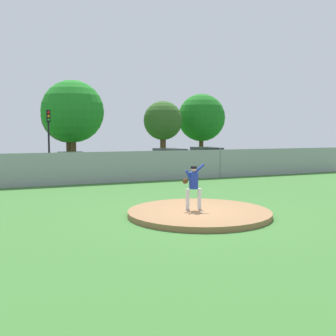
% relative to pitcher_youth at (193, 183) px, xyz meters
% --- Properties ---
extents(ground_plane, '(80.00, 80.00, 0.00)m').
position_rel_pitcher_youth_xyz_m(ground_plane, '(0.11, 5.75, -1.12)').
color(ground_plane, '#386B2D').
extents(asphalt_strip, '(44.00, 7.00, 0.01)m').
position_rel_pitcher_youth_xyz_m(asphalt_strip, '(0.11, 14.25, -1.11)').
color(asphalt_strip, '#2B2B2D').
rests_on(asphalt_strip, ground_plane).
extents(pitchers_mound, '(4.96, 4.96, 0.18)m').
position_rel_pitcher_youth_xyz_m(pitchers_mound, '(0.11, -0.25, -1.03)').
color(pitchers_mound, olive).
rests_on(pitchers_mound, ground_plane).
extents(pitcher_youth, '(0.81, 0.32, 1.60)m').
position_rel_pitcher_youth_xyz_m(pitcher_youth, '(0.00, 0.00, 0.00)').
color(pitcher_youth, silver).
rests_on(pitcher_youth, pitchers_mound).
extents(baseball, '(0.07, 0.07, 0.07)m').
position_rel_pitcher_youth_xyz_m(baseball, '(-0.09, -0.77, -0.90)').
color(baseball, white).
rests_on(baseball, pitchers_mound).
extents(chainlink_fence, '(33.12, 0.07, 1.89)m').
position_rel_pitcher_youth_xyz_m(chainlink_fence, '(0.11, 9.75, -0.22)').
color(chainlink_fence, gray).
rests_on(chainlink_fence, ground_plane).
extents(parked_car_slate, '(2.10, 4.87, 1.77)m').
position_rel_pitcher_youth_xyz_m(parked_car_slate, '(7.99, 13.99, -0.27)').
color(parked_car_slate, slate).
rests_on(parked_car_slate, ground_plane).
extents(parked_car_champagne, '(2.11, 4.44, 1.57)m').
position_rel_pitcher_youth_xyz_m(parked_car_champagne, '(-1.90, 14.71, -0.36)').
color(parked_car_champagne, tan).
rests_on(parked_car_champagne, ground_plane).
extents(parked_car_white, '(2.02, 4.84, 1.74)m').
position_rel_pitcher_youth_xyz_m(parked_car_white, '(4.89, 13.76, -0.29)').
color(parked_car_white, silver).
rests_on(parked_car_white, ground_plane).
extents(traffic_light_near, '(0.28, 0.46, 4.54)m').
position_rel_pitcher_youth_xyz_m(traffic_light_near, '(-2.98, 18.15, 2.00)').
color(traffic_light_near, black).
rests_on(traffic_light_near, ground_plane).
extents(tree_broad_left, '(4.80, 4.80, 6.77)m').
position_rel_pitcher_youth_xyz_m(tree_broad_left, '(-0.65, 23.96, 3.23)').
color(tree_broad_left, '#4C331E').
rests_on(tree_broad_left, ground_plane).
extents(tree_tall_centre, '(5.40, 5.40, 7.42)m').
position_rel_pitcher_youth_xyz_m(tree_tall_centre, '(-0.44, 22.89, 3.59)').
color(tree_tall_centre, '#4C331E').
rests_on(tree_tall_centre, ground_plane).
extents(tree_slender_far, '(3.69, 3.69, 5.87)m').
position_rel_pitcher_youth_xyz_m(tree_slender_far, '(7.97, 22.72, 2.87)').
color(tree_slender_far, '#4C331E').
rests_on(tree_slender_far, ground_plane).
extents(tree_leaning_west, '(4.88, 4.88, 6.86)m').
position_rel_pitcher_youth_xyz_m(tree_leaning_west, '(12.91, 24.35, 3.29)').
color(tree_leaning_west, '#4C331E').
rests_on(tree_leaning_west, ground_plane).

